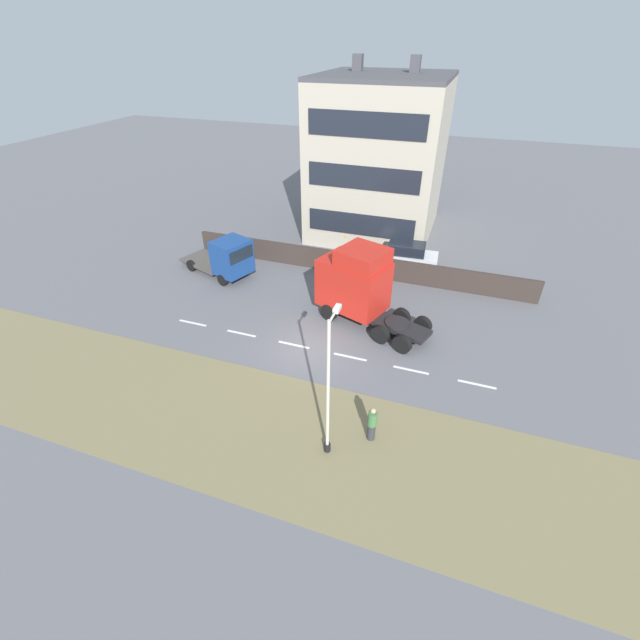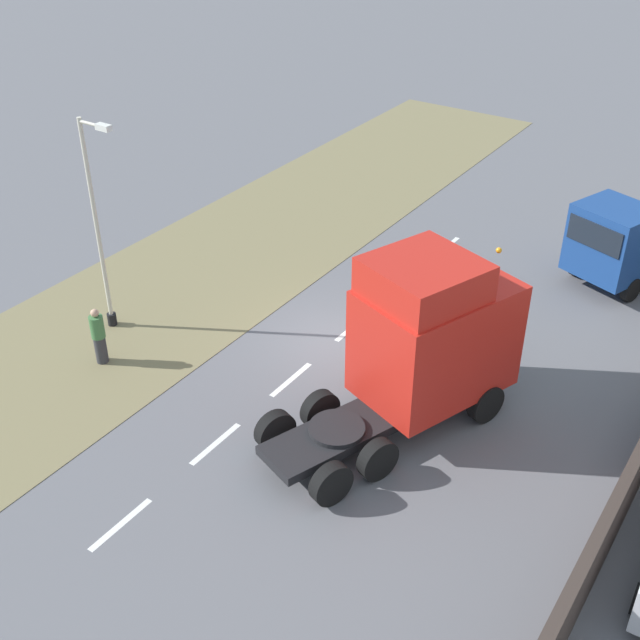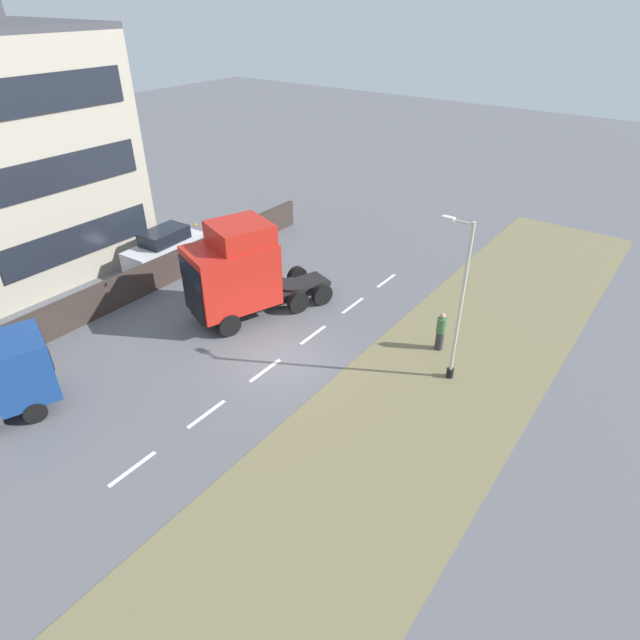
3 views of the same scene
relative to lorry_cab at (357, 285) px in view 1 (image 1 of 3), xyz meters
The scene contains 10 objects.
ground_plane 4.59m from the lorry_cab, 156.39° to the left, with size 120.00×120.00×0.00m, color slate.
grass_verge 10.04m from the lorry_cab, behind, with size 7.00×44.00×0.01m.
lane_markings 4.39m from the lorry_cab, 166.21° to the left, with size 0.16×17.80×0.00m.
boundary_wall 5.78m from the lorry_cab, 16.62° to the left, with size 0.25×24.00×1.54m.
building_block 14.51m from the lorry_cab, ahead, with size 10.19×9.42×12.81m.
lorry_cab is the anchor object (origin of this frame).
flatbed_truck 9.78m from the lorry_cab, 78.09° to the left, with size 3.97×6.03×2.86m.
parked_car 7.38m from the lorry_cab, 12.60° to the right, with size 2.07×4.67×2.05m.
lamp_post 9.82m from the lorry_cab, behind, with size 1.26×0.28×6.46m.
pedestrian 9.20m from the lorry_cab, 160.75° to the right, with size 0.39×0.39×1.74m.
Camera 1 is at (-17.04, -6.55, 14.25)m, focal length 24.00 mm.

